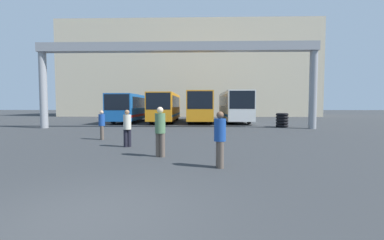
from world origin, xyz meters
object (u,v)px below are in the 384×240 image
at_px(bus_slot_3, 234,105).
at_px(tire_stack, 282,120).
at_px(bus_slot_1, 165,106).
at_px(pedestrian_near_left, 127,127).
at_px(pedestrian_far_center, 102,124).
at_px(bus_slot_2, 200,105).
at_px(pedestrian_mid_left, 160,130).
at_px(bus_slot_0, 132,107).
at_px(pedestrian_near_center, 220,138).

bearing_deg(bus_slot_3, tire_stack, -64.55).
distance_m(bus_slot_1, pedestrian_near_left, 17.31).
bearing_deg(pedestrian_far_center, bus_slot_3, 119.68).
height_order(bus_slot_2, pedestrian_far_center, bus_slot_2).
bearing_deg(pedestrian_mid_left, bus_slot_3, 99.68).
height_order(bus_slot_3, pedestrian_mid_left, bus_slot_3).
bearing_deg(bus_slot_1, bus_slot_0, 177.40).
distance_m(pedestrian_near_left, pedestrian_far_center, 3.17).
distance_m(bus_slot_1, pedestrian_far_center, 14.98).
distance_m(bus_slot_0, pedestrian_mid_left, 20.58).
distance_m(bus_slot_3, pedestrian_far_center, 17.76).
height_order(pedestrian_near_left, pedestrian_mid_left, pedestrian_mid_left).
distance_m(bus_slot_1, tire_stack, 12.72).
bearing_deg(bus_slot_1, pedestrian_near_left, -88.16).
height_order(pedestrian_near_left, tire_stack, pedestrian_near_left).
xyz_separation_m(pedestrian_near_left, pedestrian_mid_left, (1.81, -2.15, 0.08)).
distance_m(bus_slot_1, pedestrian_mid_left, 19.59).
height_order(bus_slot_2, pedestrian_near_left, bus_slot_2).
bearing_deg(tire_stack, bus_slot_0, 155.83).
bearing_deg(tire_stack, bus_slot_1, 149.40).
relative_size(bus_slot_2, pedestrian_near_center, 6.86).
relative_size(bus_slot_0, bus_slot_2, 0.91).
bearing_deg(pedestrian_near_left, pedestrian_far_center, -73.46).
distance_m(pedestrian_near_left, tire_stack, 14.98).
relative_size(bus_slot_0, tire_stack, 8.78).
relative_size(bus_slot_2, pedestrian_near_left, 6.95).
height_order(bus_slot_1, pedestrian_near_left, bus_slot_1).
height_order(bus_slot_0, pedestrian_far_center, bus_slot_0).
bearing_deg(pedestrian_near_left, bus_slot_0, -100.04).
bearing_deg(pedestrian_near_left, pedestrian_near_center, 111.49).
bearing_deg(pedestrian_near_left, pedestrian_mid_left, 105.84).
distance_m(pedestrian_near_left, pedestrian_mid_left, 2.81).
xyz_separation_m(bus_slot_0, pedestrian_far_center, (2.34, -15.04, -0.89)).
bearing_deg(pedestrian_far_center, bus_slot_1, 145.19).
bearing_deg(bus_slot_0, tire_stack, -24.17).
relative_size(bus_slot_0, bus_slot_1, 1.03).
bearing_deg(bus_slot_1, pedestrian_mid_left, -83.06).
bearing_deg(bus_slot_3, bus_slot_2, 173.73).
distance_m(pedestrian_near_center, pedestrian_far_center, 8.52).
height_order(bus_slot_0, bus_slot_1, bus_slot_1).
height_order(bus_slot_3, pedestrian_far_center, bus_slot_3).
bearing_deg(pedestrian_near_center, bus_slot_0, -173.28).
relative_size(bus_slot_3, tire_stack, 8.94).
relative_size(bus_slot_0, pedestrian_far_center, 6.63).
xyz_separation_m(bus_slot_0, pedestrian_mid_left, (6.22, -19.60, -0.77)).
relative_size(bus_slot_0, pedestrian_near_center, 6.24).
distance_m(pedestrian_near_left, pedestrian_near_center, 5.36).
relative_size(bus_slot_3, pedestrian_near_center, 6.36).
bearing_deg(pedestrian_far_center, bus_slot_0, 159.83).
xyz_separation_m(bus_slot_0, pedestrian_near_center, (8.24, -21.19, -0.84)).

